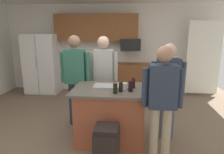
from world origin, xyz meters
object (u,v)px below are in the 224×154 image
at_px(person_guest_by_door, 104,73).
at_px(glass_pilsner, 121,87).
at_px(kitchen_island, 110,114).
at_px(glass_stout_tall, 133,83).
at_px(person_guest_right, 167,86).
at_px(refrigerator, 43,64).
at_px(mug_blue_stoneware, 125,86).
at_px(serving_tray, 107,87).
at_px(glass_short_whisky, 131,86).
at_px(trash_bin, 107,147).
at_px(person_guest_left, 75,74).
at_px(person_elder_center, 162,97).
at_px(tumbler_amber, 115,88).
at_px(microwave_over_range, 131,45).

bearing_deg(person_guest_by_door, glass_pilsner, 7.24).
height_order(kitchen_island, glass_stout_tall, glass_stout_tall).
bearing_deg(person_guest_right, refrigerator, -45.63).
relative_size(mug_blue_stoneware, serving_tray, 0.29).
bearing_deg(glass_stout_tall, glass_short_whisky, -101.95).
xyz_separation_m(glass_pilsner, trash_bin, (-0.16, -0.56, -0.70)).
height_order(person_guest_left, serving_tray, person_guest_left).
distance_m(person_guest_right, person_guest_by_door, 1.32).
bearing_deg(glass_stout_tall, person_guest_right, 9.47).
relative_size(refrigerator, glass_pilsner, 11.83).
height_order(person_guest_left, person_elder_center, person_guest_left).
bearing_deg(serving_tray, person_guest_by_door, 102.11).
relative_size(person_guest_by_door, trash_bin, 2.87).
distance_m(glass_pilsner, tumbler_amber, 0.12).
height_order(person_guest_left, person_guest_right, person_guest_left).
xyz_separation_m(person_guest_right, trash_bin, (-0.92, -0.88, -0.65)).
bearing_deg(person_guest_right, microwave_over_range, -84.78).
xyz_separation_m(person_guest_right, serving_tray, (-1.01, -0.12, -0.01)).
relative_size(kitchen_island, serving_tray, 2.81).
height_order(mug_blue_stoneware, glass_stout_tall, glass_stout_tall).
bearing_deg(trash_bin, microwave_over_range, 85.36).
xyz_separation_m(glass_pilsner, glass_short_whisky, (0.15, 0.03, 0.01)).
distance_m(microwave_over_range, serving_tray, 2.71).
bearing_deg(refrigerator, trash_bin, -54.62).
bearing_deg(tumbler_amber, glass_short_whisky, 27.05).
relative_size(microwave_over_range, glass_stout_tall, 3.33).
height_order(person_elder_center, person_guest_by_door, person_guest_by_door).
bearing_deg(serving_tray, person_guest_right, 6.99).
height_order(kitchen_island, trash_bin, kitchen_island).
bearing_deg(refrigerator, glass_stout_tall, -42.92).
height_order(microwave_over_range, tumbler_amber, microwave_over_range).
bearing_deg(person_elder_center, kitchen_island, 0.00).
bearing_deg(trash_bin, glass_short_whisky, 62.13).
relative_size(glass_stout_tall, trash_bin, 0.28).
bearing_deg(glass_pilsner, serving_tray, 140.05).
bearing_deg(microwave_over_range, tumbler_amber, -93.86).
xyz_separation_m(glass_pilsner, tumbler_amber, (-0.08, -0.09, 0.00)).
height_order(kitchen_island, person_elder_center, person_elder_center).
height_order(person_guest_right, glass_short_whisky, person_guest_right).
bearing_deg(person_elder_center, person_guest_right, -73.77).
bearing_deg(microwave_over_range, person_guest_by_door, -105.35).
distance_m(microwave_over_range, glass_pilsner, 2.87).
relative_size(person_guest_right, glass_pilsner, 11.17).
xyz_separation_m(tumbler_amber, trash_bin, (-0.08, -0.47, -0.70)).
relative_size(person_guest_left, tumbler_amber, 11.26).
distance_m(mug_blue_stoneware, tumbler_amber, 0.26).
xyz_separation_m(person_elder_center, person_guest_by_door, (-0.99, 1.25, 0.05)).
bearing_deg(person_guest_by_door, person_guest_left, -79.40).
bearing_deg(refrigerator, glass_short_whisky, -45.62).
height_order(person_guest_by_door, mug_blue_stoneware, person_guest_by_door).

